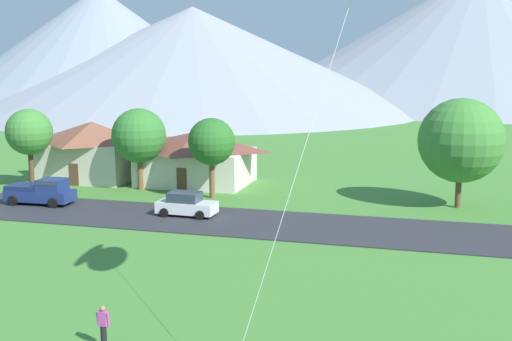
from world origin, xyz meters
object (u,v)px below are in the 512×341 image
Objects in this scene: house_leftmost at (93,149)px; tree_left_of_center at (29,132)px; pickup_truck_navy_west_side at (42,191)px; tree_right_of_center at (139,136)px; tree_near_left at (212,142)px; parked_car_white_west_end at (186,204)px; house_left_center at (196,157)px; watcher_person at (103,326)px; tree_center at (461,141)px.

house_leftmost is 1.28× the size of tree_left_of_center.
tree_left_of_center is 1.31× the size of pickup_truck_navy_west_side.
tree_right_of_center is (6.44, -3.44, 1.87)m from house_leftmost.
tree_near_left reaches higher than parked_car_white_west_end.
house_left_center is 33.42m from watcher_person.
tree_center reaches higher than tree_near_left.
pickup_truck_navy_west_side is at bearing -49.99° from tree_left_of_center.
house_left_center is at bearing 104.38° from watcher_person.
watcher_person is (4.62, -20.44, 0.01)m from parked_car_white_west_end.
parked_car_white_west_end is 20.96m from watcher_person.
tree_left_of_center is at bearing 159.66° from parked_car_white_west_end.
tree_center is at bearing -9.77° from house_left_center.
tree_left_of_center is at bearing -157.05° from house_left_center.
tree_center reaches higher than pickup_truck_navy_west_side.
tree_near_left is 13.66m from pickup_truck_navy_west_side.
house_leftmost is 0.87× the size of house_left_center.
parked_car_white_west_end is at bearing -20.34° from tree_left_of_center.
tree_left_of_center is at bearing 130.01° from pickup_truck_navy_west_side.
watcher_person is (16.73, -20.98, -0.18)m from pickup_truck_navy_west_side.
watcher_person is at bearing -79.66° from tree_near_left.
tree_right_of_center is at bearing 57.79° from pickup_truck_navy_west_side.
pickup_truck_navy_west_side is at bearing -166.39° from tree_center.
tree_near_left is (3.39, -5.50, 2.12)m from house_left_center.
house_left_center is 1.93× the size of pickup_truck_navy_west_side.
tree_near_left is at bearing -58.34° from house_left_center.
tree_near_left is at bearing -20.48° from house_leftmost.
house_left_center is 1.23× the size of tree_center.
house_left_center is at bearing 107.16° from parked_car_white_west_end.
pickup_truck_navy_west_side is at bearing -153.67° from tree_near_left.
tree_left_of_center is 34.56m from watcher_person.
house_leftmost is at bearing 159.52° from tree_near_left.
watcher_person is (-14.19, -28.46, -4.23)m from tree_center.
watcher_person is at bearing -67.11° from tree_right_of_center.
tree_center is at bearing 63.50° from watcher_person.
pickup_truck_navy_west_side is 3.14× the size of watcher_person.
house_left_center is at bearing 53.39° from pickup_truck_navy_west_side.
tree_left_of_center is at bearing -120.86° from house_leftmost.
house_leftmost is at bearing 120.06° from watcher_person.
house_left_center reaches higher than pickup_truck_navy_west_side.
tree_center reaches higher than house_left_center.
tree_right_of_center is 1.66× the size of parked_car_white_west_end.
tree_right_of_center is at bearing -133.86° from house_left_center.
tree_center is 1.18× the size of tree_right_of_center.
house_leftmost is 1.07× the size of tree_center.
tree_left_of_center is 0.84× the size of tree_center.
tree_center is 1.57× the size of pickup_truck_navy_west_side.
parked_car_white_west_end is (0.28, -6.39, -3.71)m from tree_near_left.
pickup_truck_navy_west_side is at bearing 177.48° from parked_car_white_west_end.
pickup_truck_navy_west_side is at bearing -81.01° from house_leftmost.
house_left_center is 6.80m from tree_near_left.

